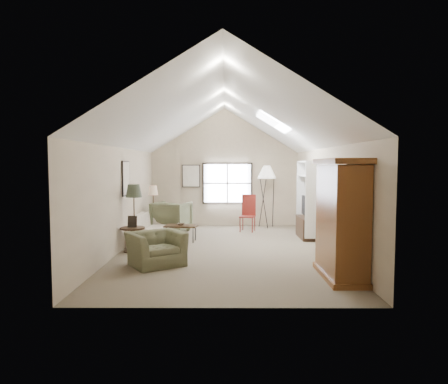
{
  "coord_description": "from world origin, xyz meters",
  "views": [
    {
      "loc": [
        0.05,
        -9.72,
        2.11
      ],
      "look_at": [
        0.0,
        0.4,
        1.4
      ],
      "focal_mm": 32.0,
      "sensor_mm": 36.0,
      "label": 1
    }
  ],
  "objects_px": {
    "armoire": "(341,219)",
    "sofa": "(146,227)",
    "armchair_near": "(156,249)",
    "coffee_table": "(181,233)",
    "side_table": "(133,239)",
    "side_chair": "(248,213)",
    "armchair_far": "(172,217)"
  },
  "relations": [
    {
      "from": "side_chair",
      "to": "sofa",
      "type": "bearing_deg",
      "value": -140.53
    },
    {
      "from": "armchair_near",
      "to": "side_table",
      "type": "distance_m",
      "value": 1.5
    },
    {
      "from": "armchair_near",
      "to": "coffee_table",
      "type": "bearing_deg",
      "value": 51.25
    },
    {
      "from": "side_table",
      "to": "armchair_near",
      "type": "bearing_deg",
      "value": -58.33
    },
    {
      "from": "armoire",
      "to": "side_table",
      "type": "xyz_separation_m",
      "value": [
        -4.38,
        2.17,
        -0.8
      ]
    },
    {
      "from": "armoire",
      "to": "side_table",
      "type": "relative_size",
      "value": 3.71
    },
    {
      "from": "coffee_table",
      "to": "side_table",
      "type": "relative_size",
      "value": 1.47
    },
    {
      "from": "side_table",
      "to": "coffee_table",
      "type": "bearing_deg",
      "value": 51.46
    },
    {
      "from": "armoire",
      "to": "side_chair",
      "type": "relative_size",
      "value": 1.91
    },
    {
      "from": "armchair_far",
      "to": "side_chair",
      "type": "bearing_deg",
      "value": -159.62
    },
    {
      "from": "armoire",
      "to": "side_chair",
      "type": "bearing_deg",
      "value": 105.92
    },
    {
      "from": "armchair_near",
      "to": "side_table",
      "type": "bearing_deg",
      "value": 88.15
    },
    {
      "from": "side_table",
      "to": "side_chair",
      "type": "relative_size",
      "value": 0.52
    },
    {
      "from": "armchair_far",
      "to": "side_chair",
      "type": "relative_size",
      "value": 0.91
    },
    {
      "from": "armchair_near",
      "to": "side_chair",
      "type": "bearing_deg",
      "value": 29.52
    },
    {
      "from": "sofa",
      "to": "side_chair",
      "type": "relative_size",
      "value": 2.06
    },
    {
      "from": "coffee_table",
      "to": "side_chair",
      "type": "height_order",
      "value": "side_chair"
    },
    {
      "from": "armoire",
      "to": "sofa",
      "type": "bearing_deg",
      "value": 139.25
    },
    {
      "from": "armchair_far",
      "to": "side_chair",
      "type": "xyz_separation_m",
      "value": [
        2.36,
        0.14,
        0.1
      ]
    },
    {
      "from": "armoire",
      "to": "sofa",
      "type": "xyz_separation_m",
      "value": [
        -4.38,
        3.77,
        -0.75
      ]
    },
    {
      "from": "coffee_table",
      "to": "side_table",
      "type": "bearing_deg",
      "value": -128.54
    },
    {
      "from": "armoire",
      "to": "side_table",
      "type": "height_order",
      "value": "armoire"
    },
    {
      "from": "side_chair",
      "to": "side_table",
      "type": "bearing_deg",
      "value": -119.88
    },
    {
      "from": "sofa",
      "to": "armchair_near",
      "type": "xyz_separation_m",
      "value": [
        0.79,
        -2.88,
        0.0
      ]
    },
    {
      "from": "coffee_table",
      "to": "side_table",
      "type": "distance_m",
      "value": 1.65
    },
    {
      "from": "armchair_far",
      "to": "side_table",
      "type": "xyz_separation_m",
      "value": [
        -0.56,
        -2.78,
        -0.18
      ]
    },
    {
      "from": "armchair_near",
      "to": "coffee_table",
      "type": "xyz_separation_m",
      "value": [
        0.23,
        2.57,
        -0.12
      ]
    },
    {
      "from": "armchair_near",
      "to": "side_table",
      "type": "relative_size",
      "value": 1.8
    },
    {
      "from": "sofa",
      "to": "armchair_far",
      "type": "xyz_separation_m",
      "value": [
        0.56,
        1.18,
        0.13
      ]
    },
    {
      "from": "sofa",
      "to": "coffee_table",
      "type": "relative_size",
      "value": 2.71
    },
    {
      "from": "side_table",
      "to": "side_chair",
      "type": "distance_m",
      "value": 4.15
    },
    {
      "from": "armchair_near",
      "to": "sofa",
      "type": "bearing_deg",
      "value": 71.81
    }
  ]
}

